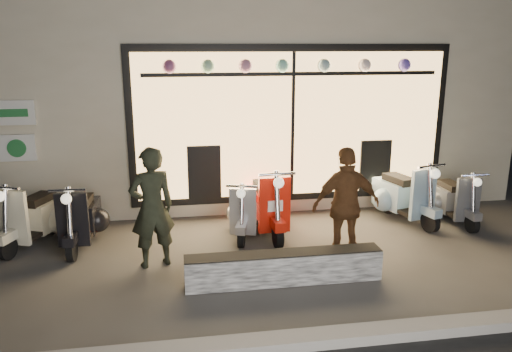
{
  "coord_description": "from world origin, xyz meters",
  "views": [
    {
      "loc": [
        -1.13,
        -6.18,
        2.87
      ],
      "look_at": [
        -0.04,
        0.6,
        1.05
      ],
      "focal_mm": 35.0,
      "sensor_mm": 36.0,
      "label": 1
    }
  ],
  "objects": [
    {
      "name": "scooter_black",
      "position": [
        -2.57,
        1.13,
        0.39
      ],
      "size": [
        0.46,
        1.34,
        0.96
      ],
      "rotation": [
        0.0,
        0.0,
        -0.05
      ],
      "color": "black",
      "rests_on": "ground"
    },
    {
      "name": "kerb",
      "position": [
        0.0,
        -2.0,
        0.06
      ],
      "size": [
        40.0,
        0.25,
        0.12
      ],
      "primitive_type": "cube",
      "color": "slate",
      "rests_on": "ground"
    },
    {
      "name": "scooter_blue",
      "position": [
        2.56,
        1.39,
        0.41
      ],
      "size": [
        0.7,
        1.44,
        1.03
      ],
      "rotation": [
        0.0,
        0.0,
        0.26
      ],
      "color": "black",
      "rests_on": "ground"
    },
    {
      "name": "woman",
      "position": [
        1.06,
        -0.13,
        0.79
      ],
      "size": [
        0.94,
        0.42,
        1.58
      ],
      "primitive_type": "imported",
      "rotation": [
        0.0,
        0.0,
        3.18
      ],
      "color": "brown",
      "rests_on": "ground"
    },
    {
      "name": "graffiti_barrier",
      "position": [
        0.11,
        -0.65,
        0.2
      ],
      "size": [
        2.44,
        0.28,
        0.4
      ],
      "primitive_type": "cube",
      "color": "black",
      "rests_on": "ground"
    },
    {
      "name": "scooter_cream",
      "position": [
        -3.23,
        1.29,
        0.39
      ],
      "size": [
        0.77,
        1.35,
        0.98
      ],
      "rotation": [
        0.0,
        0.0,
        -0.38
      ],
      "color": "black",
      "rests_on": "ground"
    },
    {
      "name": "man",
      "position": [
        -1.49,
        0.13,
        0.81
      ],
      "size": [
        0.68,
        0.55,
        1.62
      ],
      "primitive_type": "imported",
      "rotation": [
        0.0,
        0.0,
        3.46
      ],
      "color": "black",
      "rests_on": "ground"
    },
    {
      "name": "shop_building",
      "position": [
        0.0,
        4.98,
        2.1
      ],
      "size": [
        10.2,
        6.23,
        4.2
      ],
      "color": "beige",
      "rests_on": "ground"
    },
    {
      "name": "scooter_grey",
      "position": [
        3.37,
        1.18,
        0.36
      ],
      "size": [
        0.4,
        1.24,
        0.89
      ],
      "rotation": [
        0.0,
        0.0,
        0.01
      ],
      "color": "black",
      "rests_on": "ground"
    },
    {
      "name": "scooter_silver",
      "position": [
        -0.09,
        1.16,
        0.36
      ],
      "size": [
        0.61,
        1.24,
        0.89
      ],
      "rotation": [
        0.0,
        0.0,
        -0.27
      ],
      "color": "black",
      "rests_on": "ground"
    },
    {
      "name": "ground",
      "position": [
        0.0,
        0.0,
        0.0
      ],
      "size": [
        40.0,
        40.0,
        0.0
      ],
      "primitive_type": "plane",
      "color": "#383533",
      "rests_on": "ground"
    },
    {
      "name": "scooter_red",
      "position": [
        0.22,
        1.23,
        0.42
      ],
      "size": [
        0.51,
        1.47,
        1.06
      ],
      "rotation": [
        0.0,
        0.0,
        0.05
      ],
      "color": "black",
      "rests_on": "ground"
    }
  ]
}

